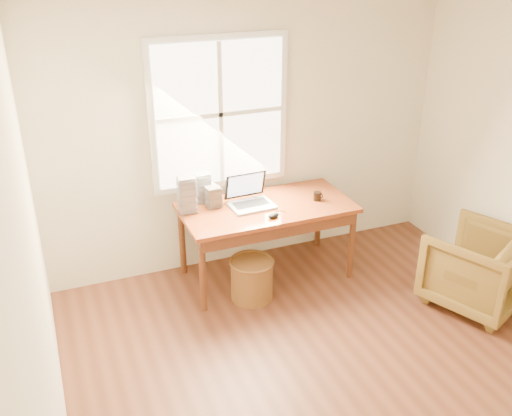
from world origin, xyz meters
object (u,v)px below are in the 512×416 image
Objects in this scene: desk at (267,207)px; wicker_stool at (252,280)px; armchair at (477,268)px; coffee_mug at (317,196)px; laptop at (252,194)px; cd_stack_a at (202,188)px.

desk is 0.68m from wicker_stool.
armchair is 2.07× the size of wicker_stool.
armchair is 2.00m from wicker_stool.
wicker_stool is 4.57× the size of coffee_mug.
armchair is 2.11× the size of laptop.
cd_stack_a reaches higher than wicker_stool.
armchair is at bearing -50.50° from coffee_mug.
laptop reaches higher than desk.
laptop is at bearing 171.37° from desk.
coffee_mug is at bearing -10.83° from laptop.
desk reaches higher than armchair.
wicker_stool is (-0.28, -0.32, -0.54)m from desk.
coffee_mug is (0.63, -0.09, -0.09)m from laptop.
desk is 5.77× the size of cd_stack_a.
coffee_mug is (-1.06, 1.06, 0.43)m from armchair.
armchair is at bearing -36.88° from laptop.
wicker_stool is at bearing -68.73° from cd_stack_a.
coffee_mug is at bearing -68.70° from armchair.
cd_stack_a is at bearing 153.52° from coffee_mug.
wicker_stool is (-1.83, 0.81, -0.17)m from armchair.
cd_stack_a is at bearing -58.64° from armchair.
laptop is at bearing 67.79° from wicker_stool.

